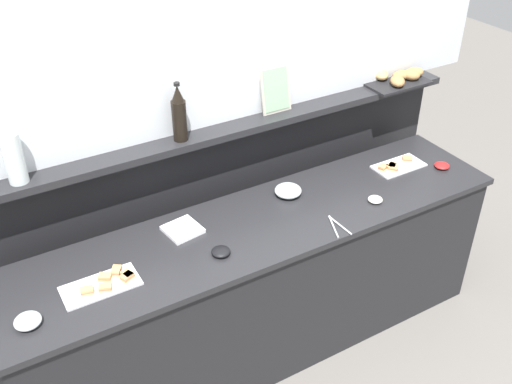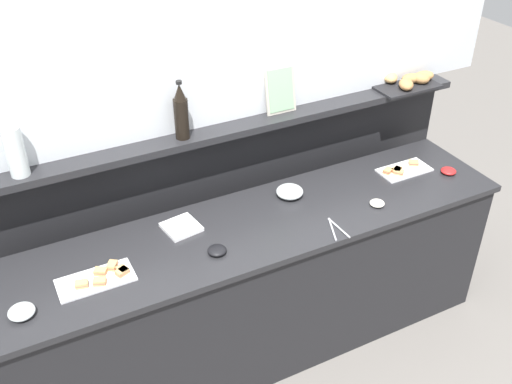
{
  "view_description": "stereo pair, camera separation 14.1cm",
  "coord_description": "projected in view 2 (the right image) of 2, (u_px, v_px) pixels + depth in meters",
  "views": [
    {
      "loc": [
        -1.27,
        -2.12,
        2.74
      ],
      "look_at": [
        0.03,
        0.1,
        1.03
      ],
      "focal_mm": 41.57,
      "sensor_mm": 36.0,
      "label": 1
    },
    {
      "loc": [
        -1.15,
        -2.19,
        2.74
      ],
      "look_at": [
        0.03,
        0.1,
        1.03
      ],
      "focal_mm": 41.57,
      "sensor_mm": 36.0,
      "label": 2
    }
  ],
  "objects": [
    {
      "name": "ground_plane",
      "position": [
        219.0,
        283.0,
        4.02
      ],
      "size": [
        12.0,
        12.0,
        0.0
      ],
      "primitive_type": "plane",
      "color": "slate"
    },
    {
      "name": "buffet_counter",
      "position": [
        260.0,
        288.0,
        3.33
      ],
      "size": [
        2.77,
        0.63,
        0.91
      ],
      "color": "black",
      "rests_on": "ground_plane"
    },
    {
      "name": "back_ledge_unit",
      "position": [
        223.0,
        212.0,
        3.57
      ],
      "size": [
        3.04,
        0.22,
        1.27
      ],
      "color": "black",
      "rests_on": "ground_plane"
    },
    {
      "name": "sandwich_platter_front",
      "position": [
        402.0,
        170.0,
        3.49
      ],
      "size": [
        0.31,
        0.16,
        0.04
      ],
      "color": "white",
      "rests_on": "buffet_counter"
    },
    {
      "name": "sandwich_platter_rear",
      "position": [
        100.0,
        278.0,
        2.7
      ],
      "size": [
        0.35,
        0.17,
        0.04
      ],
      "color": "silver",
      "rests_on": "buffet_counter"
    },
    {
      "name": "glass_bowl_large",
      "position": [
        22.0,
        312.0,
        2.51
      ],
      "size": [
        0.11,
        0.11,
        0.05
      ],
      "color": "silver",
      "rests_on": "buffet_counter"
    },
    {
      "name": "glass_bowl_medium",
      "position": [
        290.0,
        192.0,
        3.27
      ],
      "size": [
        0.15,
        0.15,
        0.06
      ],
      "color": "silver",
      "rests_on": "buffet_counter"
    },
    {
      "name": "condiment_bowl_teal",
      "position": [
        449.0,
        171.0,
        3.47
      ],
      "size": [
        0.09,
        0.09,
        0.03
      ],
      "primitive_type": "ellipsoid",
      "color": "red",
      "rests_on": "buffet_counter"
    },
    {
      "name": "condiment_bowl_cream",
      "position": [
        377.0,
        203.0,
        3.2
      ],
      "size": [
        0.08,
        0.08,
        0.03
      ],
      "primitive_type": "ellipsoid",
      "color": "silver",
      "rests_on": "buffet_counter"
    },
    {
      "name": "condiment_bowl_dark",
      "position": [
        217.0,
        250.0,
        2.86
      ],
      "size": [
        0.09,
        0.09,
        0.03
      ],
      "primitive_type": "ellipsoid",
      "color": "black",
      "rests_on": "buffet_counter"
    },
    {
      "name": "serving_tongs",
      "position": [
        335.0,
        228.0,
        3.03
      ],
      "size": [
        0.08,
        0.19,
        0.01
      ],
      "color": "#B7BABF",
      "rests_on": "buffet_counter"
    },
    {
      "name": "napkin_stack",
      "position": [
        181.0,
        227.0,
        3.03
      ],
      "size": [
        0.19,
        0.19,
        0.02
      ],
      "primitive_type": "cube",
      "rotation": [
        0.0,
        0.0,
        0.15
      ],
      "color": "white",
      "rests_on": "buffet_counter"
    },
    {
      "name": "wine_bottle_dark",
      "position": [
        181.0,
        113.0,
        3.01
      ],
      "size": [
        0.08,
        0.08,
        0.32
      ],
      "color": "black",
      "rests_on": "back_ledge_unit"
    },
    {
      "name": "bread_basket",
      "position": [
        408.0,
        81.0,
        3.63
      ],
      "size": [
        0.41,
        0.28,
        0.08
      ],
      "color": "black",
      "rests_on": "back_ledge_unit"
    },
    {
      "name": "framed_picture",
      "position": [
        280.0,
        90.0,
        3.28
      ],
      "size": [
        0.18,
        0.06,
        0.26
      ],
      "color": "#B2AD9E",
      "rests_on": "back_ledge_unit"
    },
    {
      "name": "water_carafe",
      "position": [
        15.0,
        152.0,
        2.72
      ],
      "size": [
        0.09,
        0.09,
        0.25
      ],
      "primitive_type": "cylinder",
      "color": "silver",
      "rests_on": "back_ledge_unit"
    }
  ]
}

